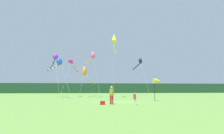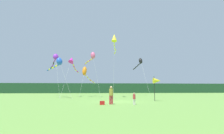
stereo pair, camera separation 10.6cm
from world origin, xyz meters
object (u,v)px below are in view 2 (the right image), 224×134
object	(u,v)px
banner_flag_pole	(157,81)
kite_orange	(86,73)
cooler_box	(102,103)
kite_yellow	(114,39)
kite_black	(140,62)
person_adult	(111,94)
kite_blue	(59,62)
kite_rainbow	(92,56)
kite_purple	(55,58)
kite_magenta	(72,61)
person_child	(134,98)

from	to	relation	value
banner_flag_pole	kite_orange	xyz separation A→B (m)	(-9.21, 13.11, 2.15)
cooler_box	kite_yellow	world-z (taller)	kite_yellow
banner_flag_pole	kite_black	size ratio (longest dim) A/B	0.31
person_adult	kite_blue	xyz separation A→B (m)	(-7.31, 11.72, 4.75)
kite_rainbow	kite_purple	bearing A→B (deg)	156.34
kite_yellow	kite_purple	distance (m)	11.99
kite_magenta	kite_rainbow	bearing A→B (deg)	-31.44
person_child	kite_orange	size ratio (longest dim) A/B	0.13
cooler_box	banner_flag_pole	xyz separation A→B (m)	(6.77, 4.23, 2.23)
person_adult	kite_black	xyz separation A→B (m)	(8.83, 22.71, 6.67)
person_adult	kite_magenta	bearing A→B (deg)	109.41
kite_orange	kite_blue	xyz separation A→B (m)	(-4.01, -5.25, 1.15)
kite_yellow	cooler_box	bearing A→B (deg)	-101.10
kite_yellow	kite_blue	size ratio (longest dim) A/B	1.70
kite_orange	kite_purple	size ratio (longest dim) A/B	0.98
person_child	banner_flag_pole	size ratio (longest dim) A/B	0.37
person_child	kite_purple	bearing A→B (deg)	121.85
kite_rainbow	kite_blue	world-z (taller)	kite_rainbow
person_child	kite_rainbow	world-z (taller)	kite_rainbow
kite_purple	banner_flag_pole	bearing A→B (deg)	-41.64
cooler_box	kite_blue	size ratio (longest dim) A/B	0.07
person_adult	kite_blue	size ratio (longest dim) A/B	0.26
kite_rainbow	kite_orange	size ratio (longest dim) A/B	0.92
kite_yellow	kite_magenta	xyz separation A→B (m)	(-7.60, 3.17, -3.62)
kite_purple	kite_rainbow	bearing A→B (deg)	-23.66
kite_rainbow	kite_blue	distance (m)	6.00
cooler_box	kite_blue	distance (m)	14.77
cooler_box	kite_purple	distance (m)	20.65
cooler_box	banner_flag_pole	world-z (taller)	banner_flag_pole
person_adult	cooler_box	xyz separation A→B (m)	(-0.86, -0.37, -0.78)
person_child	kite_magenta	distance (m)	19.76
person_adult	banner_flag_pole	xyz separation A→B (m)	(5.91, 3.86, 1.45)
person_adult	kite_magenta	xyz separation A→B (m)	(-5.78, 16.41, 5.61)
kite_purple	kite_blue	world-z (taller)	kite_purple
kite_black	kite_purple	distance (m)	18.76
cooler_box	kite_rainbow	xyz separation A→B (m)	(-1.15, 14.47, 7.02)
person_child	kite_yellow	world-z (taller)	kite_yellow
kite_yellow	kite_rainbow	bearing A→B (deg)	167.23
person_child	kite_black	distance (m)	25.40
banner_flag_pole	kite_rainbow	xyz separation A→B (m)	(-7.92, 10.24, 4.79)
banner_flag_pole	kite_black	xyz separation A→B (m)	(2.92, 18.85, 5.22)
cooler_box	kite_blue	bearing A→B (deg)	118.09
person_child	cooler_box	world-z (taller)	person_child
person_child	kite_rainbow	bearing A→B (deg)	105.28
kite_orange	person_adult	bearing A→B (deg)	-79.01
person_child	kite_rainbow	xyz separation A→B (m)	(-4.05, 14.83, 6.58)
kite_black	kite_purple	world-z (taller)	kite_black
person_adult	kite_blue	bearing A→B (deg)	121.95
person_child	kite_blue	world-z (taller)	kite_blue
kite_yellow	kite_orange	bearing A→B (deg)	143.84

